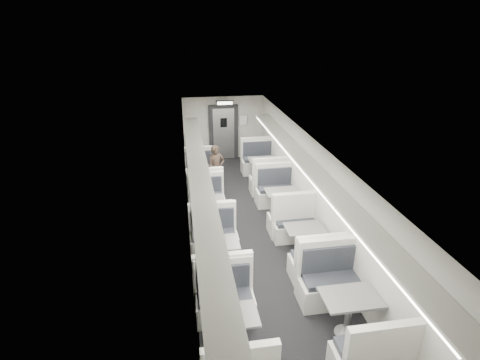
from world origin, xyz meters
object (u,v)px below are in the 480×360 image
object	(u,v)px
booth_left_b	(209,211)
booth_right_d	(348,315)
booth_left_c	(217,258)
booth_left_d	(231,333)
booth_right_a	(263,170)
exit_sign	(225,103)
booth_left_a	(203,179)
booth_right_b	(282,204)
booth_right_c	(304,241)
passenger	(216,168)
vestibule_door	(224,133)

from	to	relation	value
booth_left_b	booth_right_d	xyz separation A→B (m)	(2.00, -4.22, 0.05)
booth_left_b	booth_left_c	distance (m)	2.20
booth_left_c	booth_left_d	world-z (taller)	booth_left_c
booth_right_a	booth_right_d	size ratio (longest dim) A/B	0.99
booth_right_a	exit_sign	distance (m)	2.90
booth_left_a	booth_left_b	xyz separation A→B (m)	(0.00, -2.09, -0.02)
booth_right_b	exit_sign	xyz separation A→B (m)	(-1.00, 4.45, 1.88)
booth_left_a	booth_right_b	xyz separation A→B (m)	(2.00, -2.10, 0.02)
booth_left_d	exit_sign	xyz separation A→B (m)	(1.00, 8.70, 1.90)
booth_left_d	exit_sign	world-z (taller)	exit_sign
booth_left_b	booth_right_c	world-z (taller)	booth_right_c
booth_left_a	booth_right_a	distance (m)	2.04
booth_left_a	booth_right_d	size ratio (longest dim) A/B	0.92
booth_right_d	passenger	size ratio (longest dim) A/B	1.58
booth_left_a	booth_right_b	world-z (taller)	booth_right_b
vestibule_door	exit_sign	xyz separation A→B (m)	(0.00, -0.49, 1.24)
booth_right_a	booth_right_b	world-z (taller)	booth_right_a
booth_right_a	booth_right_d	bearing A→B (deg)	-90.00
exit_sign	booth_right_c	bearing A→B (deg)	-80.98
booth_left_b	exit_sign	bearing A→B (deg)	77.32
booth_left_b	booth_right_d	distance (m)	4.67
booth_right_d	passenger	world-z (taller)	passenger
booth_left_c	booth_left_d	bearing A→B (deg)	-90.00
booth_left_c	booth_right_c	xyz separation A→B (m)	(2.00, 0.34, -0.02)
booth_right_c	exit_sign	xyz separation A→B (m)	(-1.00, 6.30, 1.90)
booth_left_b	booth_right_c	bearing A→B (deg)	-42.87
booth_right_c	vestibule_door	world-z (taller)	vestibule_door
exit_sign	booth_right_a	bearing A→B (deg)	-63.14
booth_left_c	booth_right_c	size ratio (longest dim) A/B	1.04
booth_left_d	booth_right_a	bearing A→B (deg)	73.43
booth_left_a	booth_left_b	bearing A→B (deg)	-90.00
booth_left_b	booth_left_a	bearing A→B (deg)	90.00
booth_right_a	passenger	bearing A→B (deg)	-166.21
passenger	vestibule_door	bearing A→B (deg)	68.36
booth_left_b	booth_left_c	world-z (taller)	booth_left_c
booth_left_a	booth_right_d	distance (m)	6.63
booth_left_b	booth_right_d	world-z (taller)	booth_right_d
booth_left_d	booth_right_c	world-z (taller)	booth_left_d
booth_right_a	passenger	size ratio (longest dim) A/B	1.56
booth_right_a	exit_sign	xyz separation A→B (m)	(-1.00, 1.97, 1.87)
passenger	booth_right_d	bearing A→B (deg)	-86.05
booth_left_c	booth_right_a	size ratio (longest dim) A/B	0.96
vestibule_door	booth_right_d	bearing A→B (deg)	-83.77
booth_left_a	booth_left_c	size ratio (longest dim) A/B	0.96
booth_left_a	booth_right_c	bearing A→B (deg)	-63.13
booth_right_b	vestibule_door	size ratio (longest dim) A/B	1.07
booth_right_b	vestibule_door	world-z (taller)	vestibule_door
booth_right_d	vestibule_door	distance (m)	9.23
vestibule_door	booth_right_a	bearing A→B (deg)	-67.90
booth_right_b	passenger	xyz separation A→B (m)	(-1.58, 2.09, 0.33)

